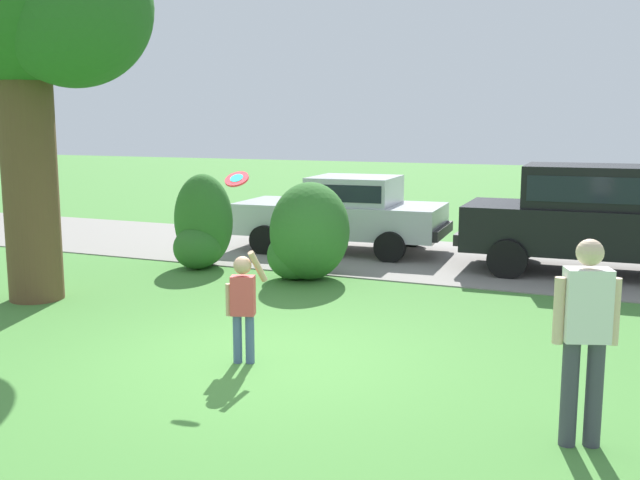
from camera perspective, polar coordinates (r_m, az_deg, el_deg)
name	(u,v)px	position (r m, az deg, el deg)	size (l,w,h in m)	color
ground_plane	(262,358)	(8.53, -4.47, -9.10)	(80.00, 80.00, 0.00)	#478438
driveway_strip	(422,259)	(14.59, 7.89, -1.45)	(28.00, 4.40, 0.02)	gray
shrub_near_tree	(202,227)	(13.79, -9.11, 1.01)	(1.13, 1.20, 1.72)	#33702B
shrub_centre_left	(307,235)	(12.52, -1.00, 0.37)	(1.37, 1.54, 1.66)	#33702B
parked_sedan	(345,211)	(15.27, 1.92, 2.28)	(4.51, 2.32, 1.56)	silver
parked_suv	(598,214)	(13.75, 20.66, 1.90)	(4.76, 2.23, 1.92)	black
child_thrower	(243,300)	(8.21, -5.96, -4.65)	(0.40, 0.35, 1.29)	#4C608C
frisbee	(237,179)	(8.51, -6.45, 4.70)	(0.28, 0.25, 0.17)	red
adult_onlooker	(585,331)	(6.41, 19.81, -6.64)	(0.50, 0.33, 1.74)	#3F3F4C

